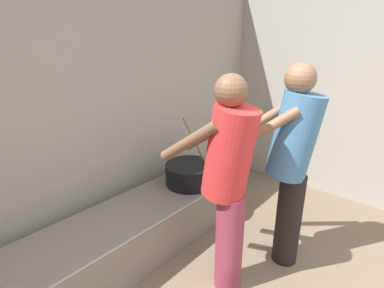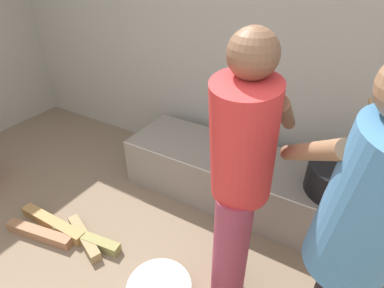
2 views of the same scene
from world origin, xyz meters
name	(u,v)px [view 1 (image 1 of 2)]	position (x,y,z in m)	size (l,w,h in m)	color
block_enclosure_rear	(49,116)	(0.00, 2.48, 1.21)	(5.52, 0.20, 2.41)	#9E998E
hearth_ledge	(149,223)	(0.50, 1.96, 0.21)	(2.33, 0.60, 0.42)	slate
cooking_pot_main	(190,174)	(1.02, 1.93, 0.53)	(0.48, 0.48, 0.66)	black
cook_in_red_shirt	(228,176)	(0.57, 1.18, 0.90)	(0.38, 0.68, 1.57)	#8C3347
cook_in_blue_shirt	(292,157)	(1.10, 0.97, 0.93)	(0.62, 0.74, 1.62)	black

